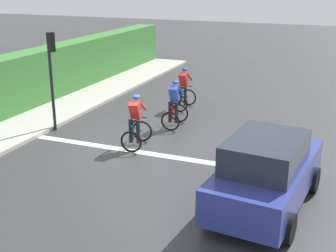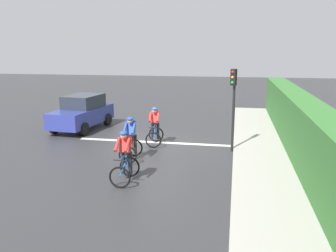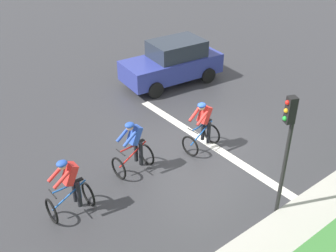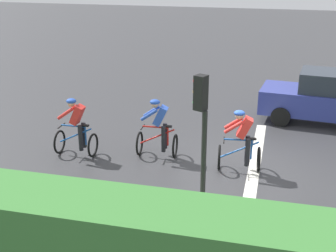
{
  "view_description": "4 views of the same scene",
  "coord_description": "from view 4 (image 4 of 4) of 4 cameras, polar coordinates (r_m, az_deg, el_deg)",
  "views": [
    {
      "loc": [
        5.72,
        -11.81,
        5.1
      ],
      "look_at": [
        0.82,
        0.35,
        0.71
      ],
      "focal_mm": 48.26,
      "sensor_mm": 36.0,
      "label": 1
    },
    {
      "loc": [
        -3.53,
        14.78,
        4.09
      ],
      "look_at": [
        -0.83,
        0.67,
        0.99
      ],
      "focal_mm": 38.13,
      "sensor_mm": 36.0,
      "label": 2
    },
    {
      "loc": [
        -7.93,
        7.57,
        7.43
      ],
      "look_at": [
        0.55,
        0.87,
        0.82
      ],
      "focal_mm": 43.96,
      "sensor_mm": 36.0,
      "label": 3
    },
    {
      "loc": [
        -11.18,
        -0.77,
        5.31
      ],
      "look_at": [
        -0.56,
        1.88,
        1.24
      ],
      "focal_mm": 49.08,
      "sensor_mm": 36.0,
      "label": 4
    }
  ],
  "objects": [
    {
      "name": "road_marking_stop_line",
      "position": [
        12.38,
        10.64,
        -5.36
      ],
      "size": [
        7.0,
        0.3,
        0.01
      ],
      "primitive_type": "cube",
      "color": "silver",
      "rests_on": "ground"
    },
    {
      "name": "traffic_light_near_crossing",
      "position": [
        8.44,
        4.19,
        -1.11
      ],
      "size": [
        0.26,
        0.3,
        3.34
      ],
      "color": "black",
      "rests_on": "ground"
    },
    {
      "name": "ground_plane",
      "position": [
        12.4,
        9.14,
        -5.24
      ],
      "size": [
        80.0,
        80.0,
        0.0
      ],
      "primitive_type": "plane",
      "color": "#333335"
    },
    {
      "name": "cyclist_lead",
      "position": [
        13.01,
        -11.32,
        -0.31
      ],
      "size": [
        0.68,
        1.08,
        1.66
      ],
      "color": "black",
      "rests_on": "ground"
    },
    {
      "name": "cyclist_mid",
      "position": [
        11.97,
        9.1,
        -2.02
      ],
      "size": [
        0.79,
        1.15,
        1.66
      ],
      "color": "black",
      "rests_on": "ground"
    },
    {
      "name": "cyclist_second",
      "position": [
        12.68,
        -1.2,
        -0.45
      ],
      "size": [
        0.74,
        1.11,
        1.66
      ],
      "color": "black",
      "rests_on": "ground"
    },
    {
      "name": "car_navy",
      "position": [
        16.17,
        19.03,
        3.34
      ],
      "size": [
        2.21,
        4.26,
        1.76
      ],
      "color": "navy",
      "rests_on": "ground"
    }
  ]
}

